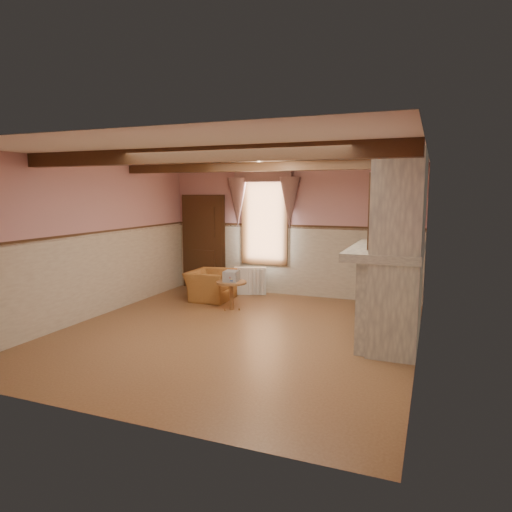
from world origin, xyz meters
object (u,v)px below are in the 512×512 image
at_px(radiator, 250,281).
at_px(mantel_clock, 392,236).
at_px(oil_lamp, 391,234).
at_px(side_table, 232,296).
at_px(bowl, 387,245).
at_px(armchair, 211,285).

xyz_separation_m(radiator, mantel_clock, (3.08, -1.38, 1.22)).
xyz_separation_m(radiator, oil_lamp, (3.08, -1.46, 1.26)).
xyz_separation_m(side_table, mantel_clock, (2.90, -0.01, 1.25)).
distance_m(side_table, oil_lamp, 3.18).
bearing_deg(oil_lamp, side_table, 178.30).
height_order(side_table, bowl, bowl).
bearing_deg(mantel_clock, oil_lamp, -90.00).
bearing_deg(oil_lamp, radiator, 154.57).
relative_size(side_table, bowl, 1.60).
xyz_separation_m(radiator, bowl, (3.08, -2.20, 1.16)).
relative_size(armchair, radiator, 1.35).
relative_size(side_table, oil_lamp, 2.06).
relative_size(radiator, mantel_clock, 2.92).
xyz_separation_m(bowl, oil_lamp, (0.00, 0.73, 0.10)).
xyz_separation_m(mantel_clock, oil_lamp, (0.00, -0.08, 0.04)).
relative_size(mantel_clock, oil_lamp, 0.86).
bearing_deg(mantel_clock, radiator, 155.76).
xyz_separation_m(armchair, oil_lamp, (3.66, -0.69, 1.25)).
bearing_deg(side_table, armchair, 141.15).
xyz_separation_m(side_table, radiator, (-0.17, 1.38, 0.02)).
relative_size(armchair, mantel_clock, 3.93).
distance_m(side_table, mantel_clock, 3.16).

